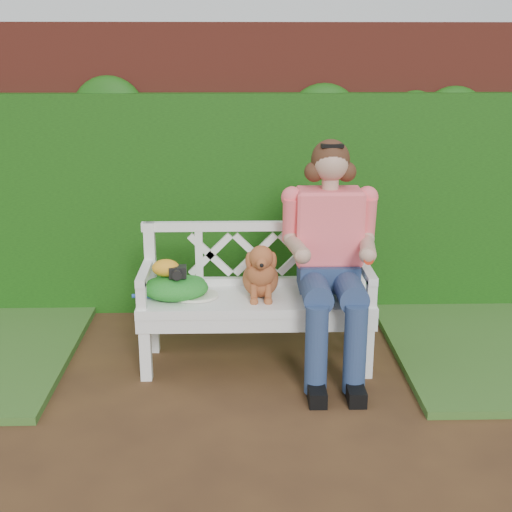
{
  "coord_description": "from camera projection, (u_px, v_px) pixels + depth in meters",
  "views": [
    {
      "loc": [
        0.04,
        -3.5,
        2.02
      ],
      "look_at": [
        0.15,
        0.66,
        0.75
      ],
      "focal_mm": 48.0,
      "sensor_mm": 36.0,
      "label": 1
    }
  ],
  "objects": [
    {
      "name": "baseball_glove",
      "position": [
        166.0,
        268.0,
        4.34
      ],
      "size": [
        0.2,
        0.17,
        0.11
      ],
      "primitive_type": "ellipsoid",
      "rotation": [
        0.0,
        0.0,
        0.25
      ],
      "color": "orange",
      "rests_on": "green_bag"
    },
    {
      "name": "green_bag",
      "position": [
        175.0,
        287.0,
        4.37
      ],
      "size": [
        0.51,
        0.45,
        0.15
      ],
      "primitive_type": null,
      "rotation": [
        0.0,
        0.0,
        0.33
      ],
      "color": "#216F1B",
      "rests_on": "garden_bench"
    },
    {
      "name": "ivy_hedge",
      "position": [
        233.0,
        205.0,
        5.3
      ],
      "size": [
        10.0,
        0.18,
        1.7
      ],
      "primitive_type": "cube",
      "color": "#1D5B10",
      "rests_on": "ground"
    },
    {
      "name": "ground",
      "position": [
        233.0,
        414.0,
        3.94
      ],
      "size": [
        60.0,
        60.0,
        0.0
      ],
      "primitive_type": "plane",
      "color": "#392316"
    },
    {
      "name": "camera_item",
      "position": [
        178.0,
        272.0,
        4.33
      ],
      "size": [
        0.11,
        0.09,
        0.07
      ],
      "primitive_type": "cube",
      "rotation": [
        0.0,
        0.0,
        0.06
      ],
      "color": "black",
      "rests_on": "green_bag"
    },
    {
      "name": "dog",
      "position": [
        261.0,
        270.0,
        4.35
      ],
      "size": [
        0.28,
        0.36,
        0.38
      ],
      "primitive_type": null,
      "rotation": [
        0.0,
        0.0,
        -0.09
      ],
      "color": "#AF6D37",
      "rests_on": "garden_bench"
    },
    {
      "name": "tennis_racket",
      "position": [
        190.0,
        295.0,
        4.4
      ],
      "size": [
        0.63,
        0.44,
        0.03
      ],
      "primitive_type": null,
      "rotation": [
        0.0,
        0.0,
        0.38
      ],
      "color": "beige",
      "rests_on": "garden_bench"
    },
    {
      "name": "brick_wall",
      "position": [
        233.0,
        169.0,
        5.43
      ],
      "size": [
        10.0,
        0.3,
        2.2
      ],
      "primitive_type": "cube",
      "color": "maroon",
      "rests_on": "ground"
    },
    {
      "name": "seated_woman",
      "position": [
        329.0,
        257.0,
        4.34
      ],
      "size": [
        0.76,
        0.93,
        1.5
      ],
      "primitive_type": null,
      "rotation": [
        0.0,
        0.0,
        -0.16
      ],
      "color": "#DA517A",
      "rests_on": "ground"
    },
    {
      "name": "garden_bench",
      "position": [
        256.0,
        330.0,
        4.5
      ],
      "size": [
        1.6,
        0.65,
        0.48
      ],
      "primitive_type": null,
      "rotation": [
        0.0,
        0.0,
        0.03
      ],
      "color": "white",
      "rests_on": "ground"
    }
  ]
}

